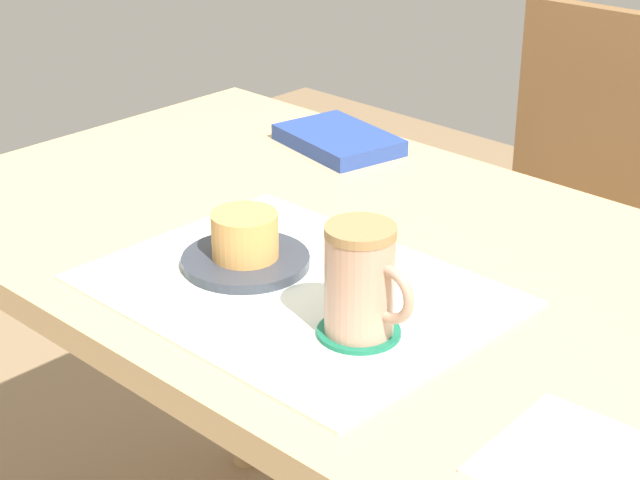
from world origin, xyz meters
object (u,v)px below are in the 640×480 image
at_px(wooden_chair, 573,243).
at_px(pastry, 245,235).
at_px(dining_table, 333,307).
at_px(coffee_mug, 362,280).
at_px(small_book, 338,140).
at_px(pastry_plate, 246,261).

height_order(wooden_chair, pastry, wooden_chair).
relative_size(wooden_chair, pastry, 11.47).
distance_m(dining_table, pastry, 0.19).
xyz_separation_m(dining_table, coffee_mug, (0.18, -0.16, 0.16)).
distance_m(pastry, small_book, 0.43).
height_order(wooden_chair, coffee_mug, wooden_chair).
distance_m(pastry_plate, pastry, 0.03).
relative_size(dining_table, wooden_chair, 1.26).
xyz_separation_m(dining_table, pastry, (-0.02, -0.13, 0.14)).
xyz_separation_m(coffee_mug, small_book, (-0.40, 0.40, -0.06)).
distance_m(dining_table, small_book, 0.35).
xyz_separation_m(pastry_plate, small_book, (-0.20, 0.37, 0.00)).
relative_size(dining_table, pastry, 14.49).
relative_size(wooden_chair, coffee_mug, 7.63).
relative_size(dining_table, coffee_mug, 9.64).
bearing_deg(dining_table, wooden_chair, 94.57).
distance_m(wooden_chair, coffee_mug, 0.94).
height_order(dining_table, small_book, small_book).
xyz_separation_m(dining_table, pastry_plate, (-0.02, -0.13, 0.10)).
xyz_separation_m(wooden_chair, small_book, (-0.16, -0.45, 0.27)).
height_order(dining_table, coffee_mug, coffee_mug).
bearing_deg(wooden_chair, pastry, 89.22).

